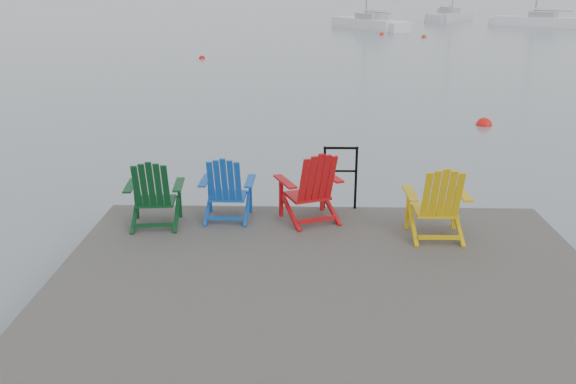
{
  "coord_description": "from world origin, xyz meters",
  "views": [
    {
      "loc": [
        -0.27,
        -5.67,
        3.52
      ],
      "look_at": [
        -0.47,
        2.11,
        0.85
      ],
      "focal_mm": 38.0,
      "sensor_mm": 36.0,
      "label": 1
    }
  ],
  "objects_px": {
    "buoy_d": "(382,35)",
    "buoy_a": "(484,125)",
    "chair_blue": "(227,187)",
    "buoy_b": "(202,59)",
    "sailboat_mid": "(450,17)",
    "sailboat_far": "(539,22)",
    "buoy_c": "(424,37)",
    "chair_yellow": "(438,201)",
    "sailboat_near": "(369,24)",
    "chair_red": "(311,186)",
    "handrail": "(340,172)",
    "chair_green": "(154,192)"
  },
  "relations": [
    {
      "from": "chair_yellow",
      "to": "sailboat_mid",
      "type": "height_order",
      "value": "sailboat_mid"
    },
    {
      "from": "buoy_c",
      "to": "sailboat_far",
      "type": "bearing_deg",
      "value": 43.86
    },
    {
      "from": "buoy_a",
      "to": "sailboat_mid",
      "type": "bearing_deg",
      "value": 78.36
    },
    {
      "from": "chair_yellow",
      "to": "sailboat_mid",
      "type": "distance_m",
      "value": 57.97
    },
    {
      "from": "handrail",
      "to": "buoy_a",
      "type": "distance_m",
      "value": 8.81
    },
    {
      "from": "sailboat_near",
      "to": "sailboat_mid",
      "type": "distance_m",
      "value": 14.91
    },
    {
      "from": "chair_green",
      "to": "chair_blue",
      "type": "distance_m",
      "value": 0.95
    },
    {
      "from": "chair_red",
      "to": "buoy_c",
      "type": "height_order",
      "value": "chair_red"
    },
    {
      "from": "chair_yellow",
      "to": "buoy_d",
      "type": "relative_size",
      "value": 2.58
    },
    {
      "from": "handrail",
      "to": "chair_yellow",
      "type": "height_order",
      "value": "chair_yellow"
    },
    {
      "from": "sailboat_mid",
      "to": "buoy_c",
      "type": "height_order",
      "value": "sailboat_mid"
    },
    {
      "from": "sailboat_near",
      "to": "sailboat_mid",
      "type": "relative_size",
      "value": 1.04
    },
    {
      "from": "buoy_b",
      "to": "buoy_c",
      "type": "height_order",
      "value": "buoy_c"
    },
    {
      "from": "chair_blue",
      "to": "sailboat_far",
      "type": "xyz_separation_m",
      "value": [
        21.27,
        47.33,
        -0.6
      ]
    },
    {
      "from": "chair_blue",
      "to": "buoy_b",
      "type": "bearing_deg",
      "value": 101.2
    },
    {
      "from": "buoy_c",
      "to": "sailboat_near",
      "type": "bearing_deg",
      "value": 109.52
    },
    {
      "from": "sailboat_near",
      "to": "sailboat_mid",
      "type": "height_order",
      "value": "sailboat_near"
    },
    {
      "from": "handrail",
      "to": "buoy_c",
      "type": "distance_m",
      "value": 36.23
    },
    {
      "from": "chair_red",
      "to": "buoy_a",
      "type": "height_order",
      "value": "chair_red"
    },
    {
      "from": "sailboat_near",
      "to": "sailboat_far",
      "type": "relative_size",
      "value": 1.18
    },
    {
      "from": "sailboat_mid",
      "to": "buoy_d",
      "type": "height_order",
      "value": "sailboat_mid"
    },
    {
      "from": "sailboat_near",
      "to": "chair_red",
      "type": "bearing_deg",
      "value": -122.7
    },
    {
      "from": "buoy_b",
      "to": "buoy_d",
      "type": "relative_size",
      "value": 0.85
    },
    {
      "from": "sailboat_mid",
      "to": "buoy_a",
      "type": "relative_size",
      "value": 27.92
    },
    {
      "from": "chair_yellow",
      "to": "buoy_a",
      "type": "xyz_separation_m",
      "value": [
        3.07,
        8.7,
        -0.98
      ]
    },
    {
      "from": "buoy_d",
      "to": "buoy_a",
      "type": "bearing_deg",
      "value": -91.75
    },
    {
      "from": "sailboat_mid",
      "to": "sailboat_far",
      "type": "bearing_deg",
      "value": -25.31
    },
    {
      "from": "chair_yellow",
      "to": "buoy_b",
      "type": "height_order",
      "value": "chair_yellow"
    },
    {
      "from": "sailboat_far",
      "to": "buoy_c",
      "type": "distance_m",
      "value": 16.59
    },
    {
      "from": "chair_red",
      "to": "chair_yellow",
      "type": "bearing_deg",
      "value": -41.78
    },
    {
      "from": "handrail",
      "to": "buoy_a",
      "type": "height_order",
      "value": "handrail"
    },
    {
      "from": "handrail",
      "to": "sailboat_mid",
      "type": "bearing_deg",
      "value": 75.78
    },
    {
      "from": "chair_yellow",
      "to": "chair_red",
      "type": "bearing_deg",
      "value": 160.35
    },
    {
      "from": "sailboat_near",
      "to": "buoy_c",
      "type": "bearing_deg",
      "value": -96.5
    },
    {
      "from": "chair_green",
      "to": "chair_red",
      "type": "relative_size",
      "value": 0.94
    },
    {
      "from": "chair_red",
      "to": "chair_green",
      "type": "bearing_deg",
      "value": 163.52
    },
    {
      "from": "handrail",
      "to": "buoy_a",
      "type": "xyz_separation_m",
      "value": [
        4.22,
        7.67,
        -1.04
      ]
    },
    {
      "from": "handrail",
      "to": "chair_yellow",
      "type": "relative_size",
      "value": 0.94
    },
    {
      "from": "chair_red",
      "to": "buoy_b",
      "type": "xyz_separation_m",
      "value": [
        -5.16,
        22.95,
        -0.99
      ]
    },
    {
      "from": "buoy_a",
      "to": "handrail",
      "type": "bearing_deg",
      "value": -118.81
    },
    {
      "from": "buoy_b",
      "to": "buoy_d",
      "type": "height_order",
      "value": "buoy_d"
    },
    {
      "from": "chair_blue",
      "to": "sailboat_near",
      "type": "bearing_deg",
      "value": 83.1
    },
    {
      "from": "sailboat_far",
      "to": "buoy_b",
      "type": "bearing_deg",
      "value": 172.3
    },
    {
      "from": "chair_yellow",
      "to": "buoy_c",
      "type": "relative_size",
      "value": 2.63
    },
    {
      "from": "buoy_a",
      "to": "buoy_c",
      "type": "bearing_deg",
      "value": 82.68
    },
    {
      "from": "chair_blue",
      "to": "chair_yellow",
      "type": "bearing_deg",
      "value": -10.76
    },
    {
      "from": "sailboat_mid",
      "to": "buoy_c",
      "type": "distance_m",
      "value": 21.07
    },
    {
      "from": "buoy_a",
      "to": "chair_yellow",
      "type": "bearing_deg",
      "value": -109.45
    },
    {
      "from": "buoy_a",
      "to": "buoy_c",
      "type": "xyz_separation_m",
      "value": [
        3.56,
        27.7,
        0.0
      ]
    },
    {
      "from": "sailboat_far",
      "to": "handrail",
      "type": "bearing_deg",
      "value": -164.52
    }
  ]
}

